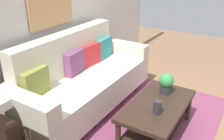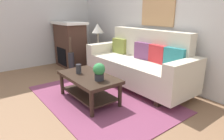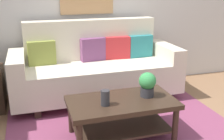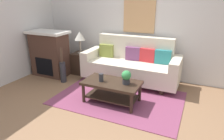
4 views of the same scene
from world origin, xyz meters
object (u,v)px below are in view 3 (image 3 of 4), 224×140
throw_pillow_crimson (117,48)px  coffee_table (122,110)px  throw_pillow_teal (140,46)px  tabletop_vase (105,98)px  couch (96,69)px  throw_pillow_plum (93,49)px  potted_plant_tabletop (147,84)px  throw_pillow_olive (42,53)px

throw_pillow_crimson → coffee_table: size_ratio=0.33×
throw_pillow_teal → coffee_table: 1.47m
throw_pillow_teal → coffee_table: throw_pillow_teal is taller
throw_pillow_teal → coffee_table: size_ratio=0.33×
throw_pillow_crimson → coffee_table: (-0.36, -1.24, -0.37)m
throw_pillow_teal → tabletop_vase: 1.59m
couch → tabletop_vase: bearing=-99.5°
throw_pillow_teal → tabletop_vase: throw_pillow_teal is taller
throw_pillow_plum → coffee_table: 1.29m
throw_pillow_plum → potted_plant_tabletop: throw_pillow_plum is taller
tabletop_vase → throw_pillow_teal: bearing=55.3°
throw_pillow_plum → tabletop_vase: throw_pillow_plum is taller
throw_pillow_olive → coffee_table: (0.70, -1.24, -0.37)m
potted_plant_tabletop → throw_pillow_olive: bearing=129.1°
throw_pillow_crimson → tabletop_vase: size_ratio=2.33×
couch → throw_pillow_olive: couch is taller
throw_pillow_crimson → coffee_table: bearing=-106.1°
throw_pillow_olive → tabletop_vase: throw_pillow_olive is taller
throw_pillow_plum → throw_pillow_teal: same height
throw_pillow_crimson → throw_pillow_teal: same height
coffee_table → potted_plant_tabletop: (0.29, 0.02, 0.26)m
tabletop_vase → couch: bearing=80.5°
potted_plant_tabletop → couch: bearing=104.5°
coffee_table → tabletop_vase: size_ratio=7.11×
couch → potted_plant_tabletop: couch is taller
throw_pillow_plum → coffee_table: bearing=-90.2°
throw_pillow_teal → throw_pillow_crimson: bearing=180.0°
couch → throw_pillow_olive: size_ratio=6.28×
throw_pillow_olive → throw_pillow_teal: same height
throw_pillow_crimson → tabletop_vase: bearing=-112.9°
throw_pillow_teal → throw_pillow_olive: bearing=180.0°
throw_pillow_olive → throw_pillow_crimson: size_ratio=1.00×
couch → throw_pillow_crimson: (0.35, 0.13, 0.25)m
throw_pillow_olive → coffee_table: size_ratio=0.33×
throw_pillow_plum → potted_plant_tabletop: (0.28, -1.22, -0.11)m
couch → throw_pillow_teal: 0.76m
throw_pillow_teal → tabletop_vase: bearing=-124.7°
throw_pillow_teal → potted_plant_tabletop: size_ratio=1.37×
throw_pillow_olive → throw_pillow_teal: 1.41m
throw_pillow_olive → throw_pillow_crimson: 1.06m
throw_pillow_olive → coffee_table: bearing=-60.4°
throw_pillow_olive → tabletop_vase: bearing=-68.6°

